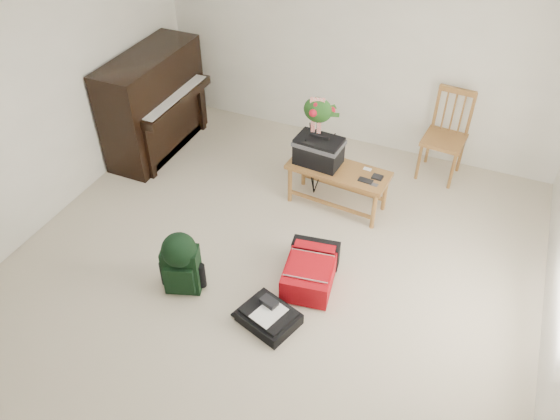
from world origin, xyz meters
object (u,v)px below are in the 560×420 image
at_px(piano, 155,105).
at_px(dining_chair, 445,136).
at_px(black_duffel, 269,316).
at_px(flower_stand, 316,148).
at_px(bench, 324,157).
at_px(red_suitcase, 312,268).
at_px(green_backpack, 180,261).

bearing_deg(piano, dining_chair, 13.92).
height_order(black_duffel, flower_stand, flower_stand).
bearing_deg(piano, flower_stand, -3.14).
bearing_deg(black_duffel, dining_chair, 90.35).
bearing_deg(flower_stand, bench, -51.43).
bearing_deg(black_duffel, red_suitcase, 94.18).
relative_size(black_duffel, flower_stand, 0.47).
relative_size(green_backpack, flower_stand, 0.52).
bearing_deg(red_suitcase, dining_chair, 61.97).
bearing_deg(dining_chair, bench, -130.76).
height_order(bench, dining_chair, dining_chair).
bearing_deg(red_suitcase, black_duffel, -113.12).
distance_m(bench, flower_stand, 0.18).
xyz_separation_m(red_suitcase, flower_stand, (-0.46, 1.28, 0.46)).
bearing_deg(dining_chair, flower_stand, -137.21).
height_order(piano, green_backpack, piano).
xyz_separation_m(black_duffel, green_backpack, (-0.90, 0.05, 0.29)).
distance_m(bench, black_duffel, 1.89).
bearing_deg(bench, flower_stand, 145.89).
relative_size(red_suitcase, green_backpack, 1.10).
distance_m(red_suitcase, green_backpack, 1.23).
distance_m(piano, dining_chair, 3.49).
height_order(bench, flower_stand, flower_stand).
relative_size(bench, dining_chair, 1.07).
height_order(bench, green_backpack, bench).
distance_m(piano, red_suitcase, 2.99).
bearing_deg(green_backpack, black_duffel, -21.83).
height_order(piano, bench, piano).
xyz_separation_m(piano, green_backpack, (1.54, -1.98, -0.24)).
bearing_deg(bench, black_duffel, -80.53).
relative_size(piano, red_suitcase, 2.07).
bearing_deg(flower_stand, dining_chair, 24.93).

